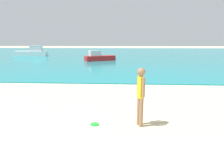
% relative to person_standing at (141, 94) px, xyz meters
% --- Properties ---
extents(water, '(160.00, 60.00, 0.06)m').
position_rel_person_standing_xyz_m(water, '(-1.25, 35.57, -0.94)').
color(water, teal).
rests_on(water, ground).
extents(person_standing, '(0.23, 0.37, 1.71)m').
position_rel_person_standing_xyz_m(person_standing, '(0.00, 0.00, 0.00)').
color(person_standing, '#936B4C').
rests_on(person_standing, ground).
extents(frisbee, '(0.26, 0.26, 0.03)m').
position_rel_person_standing_xyz_m(frisbee, '(-1.33, -0.03, -0.96)').
color(frisbee, green).
rests_on(frisbee, ground).
extents(boat_near, '(3.88, 2.86, 1.28)m').
position_rel_person_standing_xyz_m(boat_near, '(-3.57, 18.96, -0.47)').
color(boat_near, red).
rests_on(boat_near, water).
extents(boat_far, '(5.24, 2.32, 1.72)m').
position_rel_person_standing_xyz_m(boat_far, '(-15.46, 26.06, -0.32)').
color(boat_far, white).
rests_on(boat_far, water).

